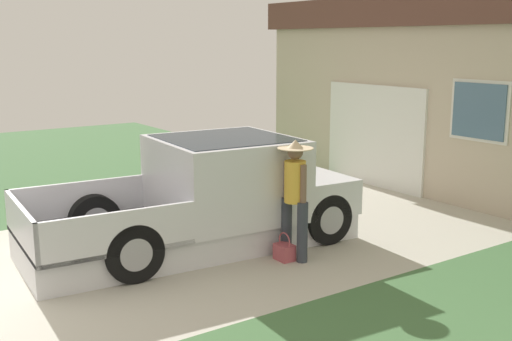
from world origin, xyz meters
name	(u,v)px	position (x,y,z in m)	size (l,w,h in m)	color
pickup_truck	(216,197)	(0.00, 3.90, 0.75)	(2.39, 5.15, 1.67)	silver
person_with_hat	(295,192)	(1.27, 4.45, 0.99)	(0.51, 0.51, 1.76)	#333842
handbag	(284,251)	(1.24, 4.29, 0.13)	(0.28, 0.21, 0.42)	#B24C56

